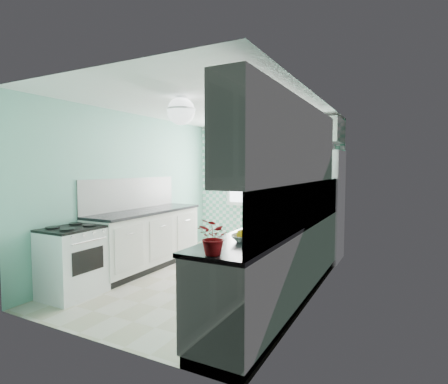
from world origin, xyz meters
The scene contains 26 objects.
floor centered at (0.00, 0.00, -0.01)m, with size 3.00×4.40×0.02m, color beige.
ceiling centered at (0.00, 0.00, 2.51)m, with size 3.00×4.40×0.02m, color white.
wall_back centered at (0.00, 2.21, 1.25)m, with size 3.00×0.02×2.50m, color #7CC3AD.
wall_front centered at (0.00, -2.21, 1.25)m, with size 3.00×0.02×2.50m, color #7CC3AD.
wall_left centered at (-1.51, 0.00, 1.25)m, with size 0.02×4.40×2.50m, color #7CC3AD.
wall_right centered at (1.51, 0.00, 1.25)m, with size 0.02×4.40×2.50m, color #7CC3AD.
accent_wall centered at (0.00, 2.19, 1.25)m, with size 3.00×0.01×2.50m, color #63BB9C.
window centered at (-0.35, 2.16, 1.55)m, with size 1.04×0.05×1.44m.
backsplash_right centered at (1.49, -0.40, 1.20)m, with size 0.02×3.60×0.51m, color white.
backsplash_left centered at (-1.49, -0.07, 1.20)m, with size 0.02×2.15×0.51m, color white.
upper_cabinets_right centered at (1.33, -0.60, 1.90)m, with size 0.33×3.20×0.90m, color silver.
upper_cabinet_fridge centered at (1.30, 1.83, 2.25)m, with size 0.40×0.74×0.40m, color silver.
ceiling_light centered at (0.00, -0.80, 2.32)m, with size 0.34×0.34×0.35m.
base_cabinets_right centered at (1.20, -0.40, 0.45)m, with size 0.60×3.60×0.90m, color white.
countertop_right centered at (1.19, -0.40, 0.92)m, with size 0.63×3.60×0.04m, color black.
base_cabinets_left centered at (-1.20, -0.07, 0.45)m, with size 0.60×2.15×0.90m, color white.
countertop_left centered at (-1.19, -0.07, 0.92)m, with size 0.63×2.15×0.04m, color black.
fridge centered at (1.11, 1.78, 0.95)m, with size 0.83×0.82×1.91m.
stove centered at (-1.20, -1.49, 0.45)m, with size 0.57×0.71×0.86m.
sink centered at (1.20, 0.60, 0.93)m, with size 0.52×0.44×0.53m.
rug centered at (0.31, -0.10, 0.01)m, with size 0.67×0.96×0.02m, color #740306.
dish_towel centered at (0.89, 0.59, 0.48)m, with size 0.02×0.26×0.39m, color teal.
fruit_bowl centered at (1.20, -1.53, 0.97)m, with size 0.25×0.25×0.06m, color silver.
potted_plant centered at (1.20, -2.11, 1.08)m, with size 0.26×0.23×0.29m, color #A91A2E.
soap_bottle centered at (1.25, 0.91, 1.04)m, with size 0.09×0.09×0.20m, color #9EADBC.
microwave centered at (1.11, 1.78, 2.04)m, with size 0.49×0.33×0.27m, color white.
Camera 1 is at (2.50, -4.43, 1.62)m, focal length 28.00 mm.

